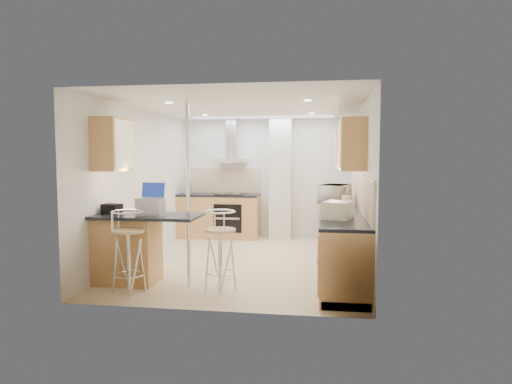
# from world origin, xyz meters

# --- Properties ---
(ground) EXTENTS (4.80, 4.80, 0.00)m
(ground) POSITION_xyz_m (0.00, 0.00, 0.00)
(ground) COLOR beige
(ground) RESTS_ON ground
(room_shell) EXTENTS (3.64, 4.84, 2.51)m
(room_shell) POSITION_xyz_m (0.32, 0.38, 1.54)
(room_shell) COLOR white
(room_shell) RESTS_ON ground
(right_counter) EXTENTS (0.63, 4.40, 0.92)m
(right_counter) POSITION_xyz_m (1.50, 0.00, 0.46)
(right_counter) COLOR tan
(right_counter) RESTS_ON ground
(back_counter) EXTENTS (1.70, 0.63, 0.92)m
(back_counter) POSITION_xyz_m (-0.95, 2.10, 0.46)
(back_counter) COLOR tan
(back_counter) RESTS_ON ground
(peninsula) EXTENTS (1.47, 0.72, 0.94)m
(peninsula) POSITION_xyz_m (-1.12, -1.45, 0.48)
(peninsula) COLOR tan
(peninsula) RESTS_ON ground
(microwave) EXTENTS (0.59, 0.69, 0.32)m
(microwave) POSITION_xyz_m (1.42, 0.48, 1.08)
(microwave) COLOR white
(microwave) RESTS_ON right_counter
(laptop) EXTENTS (0.34, 0.26, 0.23)m
(laptop) POSITION_xyz_m (-1.03, -1.52, 1.05)
(laptop) COLOR #A2A5AA
(laptop) RESTS_ON peninsula
(bag) EXTENTS (0.28, 0.23, 0.13)m
(bag) POSITION_xyz_m (-1.62, -1.42, 1.01)
(bag) COLOR black
(bag) RESTS_ON peninsula
(bar_stool_near) EXTENTS (0.46, 0.46, 1.05)m
(bar_stool_near) POSITION_xyz_m (-1.18, -1.90, 0.53)
(bar_stool_near) COLOR tan
(bar_stool_near) RESTS_ON ground
(bar_stool_end) EXTENTS (0.47, 0.47, 1.04)m
(bar_stool_end) POSITION_xyz_m (-0.06, -1.61, 0.52)
(bar_stool_end) COLOR tan
(bar_stool_end) RESTS_ON ground
(jar_a) EXTENTS (0.16, 0.16, 0.18)m
(jar_a) POSITION_xyz_m (1.46, 0.78, 1.01)
(jar_a) COLOR white
(jar_a) RESTS_ON right_counter
(jar_b) EXTENTS (0.11, 0.11, 0.15)m
(jar_b) POSITION_xyz_m (1.62, 0.79, 0.99)
(jar_b) COLOR white
(jar_b) RESTS_ON right_counter
(jar_c) EXTENTS (0.15, 0.15, 0.20)m
(jar_c) POSITION_xyz_m (1.58, -0.12, 1.02)
(jar_c) COLOR beige
(jar_c) RESTS_ON right_counter
(jar_d) EXTENTS (0.10, 0.10, 0.14)m
(jar_d) POSITION_xyz_m (1.43, -0.49, 0.99)
(jar_d) COLOR white
(jar_d) RESTS_ON right_counter
(bread_bin) EXTENTS (0.44, 0.50, 0.22)m
(bread_bin) POSITION_xyz_m (1.42, -1.31, 1.03)
(bread_bin) COLOR white
(bread_bin) RESTS_ON right_counter
(kettle) EXTENTS (0.16, 0.16, 0.22)m
(kettle) POSITION_xyz_m (-1.60, 2.03, 1.03)
(kettle) COLOR silver
(kettle) RESTS_ON back_counter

